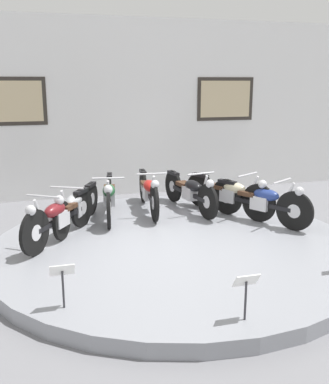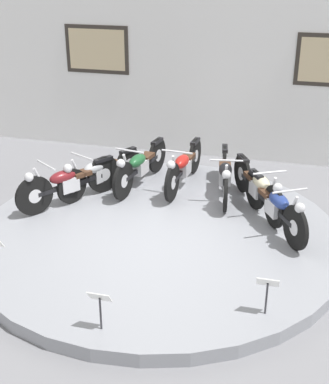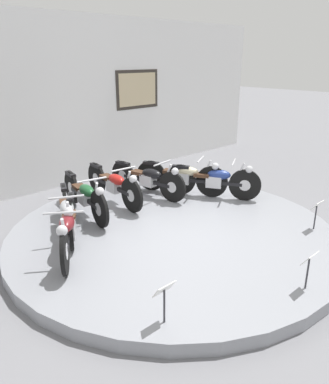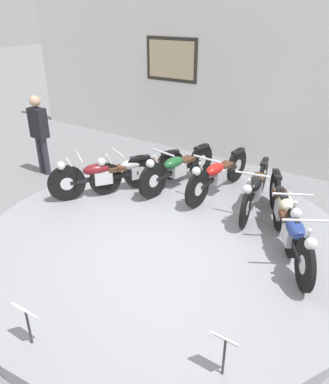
# 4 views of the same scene
# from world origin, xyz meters

# --- Properties ---
(ground_plane) EXTENTS (60.00, 60.00, 0.00)m
(ground_plane) POSITION_xyz_m (0.00, 0.00, 0.00)
(ground_plane) COLOR slate
(display_platform) EXTENTS (5.56, 5.56, 0.19)m
(display_platform) POSITION_xyz_m (0.00, 0.00, 0.10)
(display_platform) COLOR gray
(display_platform) RESTS_ON ground_plane
(back_wall) EXTENTS (14.00, 0.22, 3.93)m
(back_wall) POSITION_xyz_m (0.00, 3.93, 1.97)
(back_wall) COLOR white
(back_wall) RESTS_ON ground_plane
(motorcycle_maroon) EXTENTS (1.17, 1.69, 0.80)m
(motorcycle_maroon) POSITION_xyz_m (-1.70, 0.51, 0.58)
(motorcycle_maroon) COLOR black
(motorcycle_maroon) RESTS_ON display_platform
(motorcycle_silver) EXTENTS (0.90, 1.78, 0.78)m
(motorcycle_silver) POSITION_xyz_m (-1.38, 1.11, 0.56)
(motorcycle_silver) COLOR black
(motorcycle_silver) RESTS_ON display_platform
(motorcycle_green) EXTENTS (0.54, 1.99, 0.81)m
(motorcycle_green) POSITION_xyz_m (-0.77, 1.53, 0.58)
(motorcycle_green) COLOR black
(motorcycle_green) RESTS_ON display_platform
(motorcycle_red) EXTENTS (0.54, 2.01, 0.81)m
(motorcycle_red) POSITION_xyz_m (-0.00, 1.68, 0.59)
(motorcycle_red) COLOR black
(motorcycle_red) RESTS_ON display_platform
(motorcycle_black) EXTENTS (0.54, 1.97, 0.79)m
(motorcycle_black) POSITION_xyz_m (0.77, 1.53, 0.57)
(motorcycle_black) COLOR black
(motorcycle_black) RESTS_ON display_platform
(motorcycle_cream) EXTENTS (1.00, 1.80, 0.81)m
(motorcycle_cream) POSITION_xyz_m (1.38, 1.11, 0.59)
(motorcycle_cream) COLOR black
(motorcycle_cream) RESTS_ON display_platform
(motorcycle_blue) EXTENTS (1.07, 1.75, 0.80)m
(motorcycle_blue) POSITION_xyz_m (1.69, 0.51, 0.58)
(motorcycle_blue) COLOR black
(motorcycle_blue) RESTS_ON display_platform
(info_placard_front_centre) EXTENTS (0.26, 0.11, 0.51)m
(info_placard_front_centre) POSITION_xyz_m (0.00, -2.43, 0.56)
(info_placard_front_centre) COLOR #333338
(info_placard_front_centre) RESTS_ON display_platform
(info_placard_front_right) EXTENTS (0.26, 0.11, 0.51)m
(info_placard_front_right) POSITION_xyz_m (1.77, -1.67, 0.56)
(info_placard_front_right) COLOR #333338
(info_placard_front_right) RESTS_ON display_platform
(visitor_standing) EXTENTS (0.36, 0.22, 1.68)m
(visitor_standing) POSITION_xyz_m (-3.72, 0.84, 0.95)
(visitor_standing) COLOR #2D2D38
(visitor_standing) RESTS_ON ground_plane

